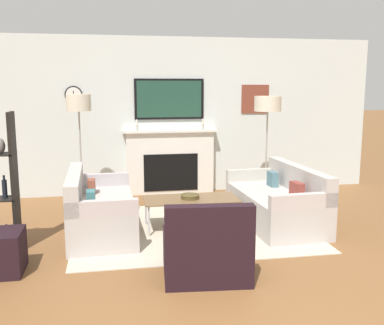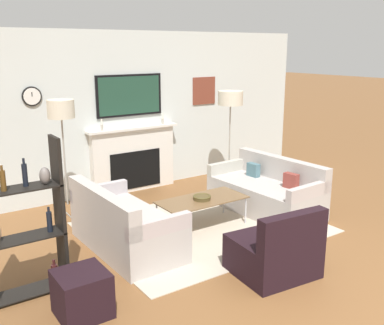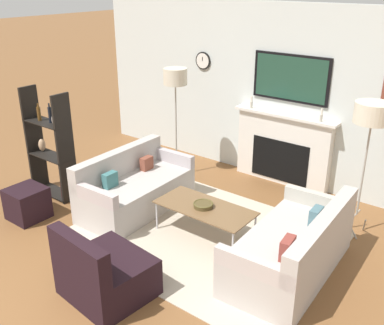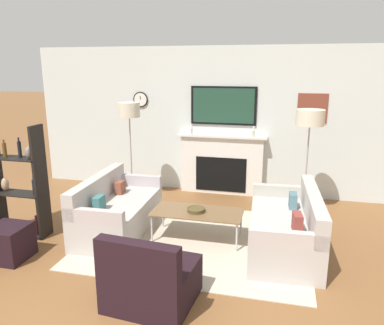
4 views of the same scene
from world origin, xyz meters
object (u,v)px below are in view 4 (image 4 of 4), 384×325
object	(u,v)px
armchair	(150,280)
floor_lamp_left	(129,112)
couch_left	(116,212)
ottoman	(9,242)
couch_right	(287,229)
decorative_bowl	(196,210)
floor_lamp_right	(310,119)
coffee_table	(197,213)
shelf_unit	(19,183)

from	to	relation	value
armchair	floor_lamp_left	bearing A→B (deg)	115.86
couch_left	ottoman	world-z (taller)	couch_left
couch_right	floor_lamp_left	world-z (taller)	floor_lamp_left
armchair	decorative_bowl	distance (m)	1.54
couch_left	decorative_bowl	world-z (taller)	couch_left
couch_left	floor_lamp_right	distance (m)	3.21
coffee_table	decorative_bowl	size ratio (longest dim) A/B	4.99
couch_right	armchair	world-z (taller)	armchair
couch_right	floor_lamp_right	size ratio (longest dim) A/B	1.04
armchair	ottoman	distance (m)	2.08
ottoman	shelf_unit	bearing A→B (deg)	114.68
armchair	floor_lamp_right	bearing A→B (deg)	60.05
couch_left	floor_lamp_left	xyz separation A→B (m)	(-0.27, 1.25, 1.30)
couch_right	decorative_bowl	world-z (taller)	couch_right
shelf_unit	ottoman	distance (m)	0.91
ottoman	armchair	bearing A→B (deg)	-12.66
armchair	shelf_unit	size ratio (longest dim) A/B	0.56
couch_left	armchair	size ratio (longest dim) A/B	1.85
decorative_bowl	ottoman	size ratio (longest dim) A/B	0.54
shelf_unit	floor_lamp_left	bearing A→B (deg)	59.07
couch_right	shelf_unit	size ratio (longest dim) A/B	1.12
decorative_bowl	shelf_unit	size ratio (longest dim) A/B	0.16
couch_right	ottoman	xyz separation A→B (m)	(-3.35, -1.07, -0.07)
couch_left	armchair	bearing A→B (deg)	-54.83
coffee_table	decorative_bowl	xyz separation A→B (m)	(-0.01, -0.01, 0.06)
floor_lamp_right	couch_left	bearing A→B (deg)	-154.97
floor_lamp_right	ottoman	bearing A→B (deg)	-147.43
coffee_table	decorative_bowl	bearing A→B (deg)	-133.96
couch_left	floor_lamp_right	xyz separation A→B (m)	(2.67, 1.25, 1.27)
decorative_bowl	floor_lamp_left	bearing A→B (deg)	139.55
couch_left	coffee_table	xyz separation A→B (m)	(1.20, 0.02, 0.09)
couch_left	couch_right	distance (m)	2.40
floor_lamp_left	floor_lamp_right	bearing A→B (deg)	0.00
coffee_table	shelf_unit	world-z (taller)	shelf_unit
couch_right	floor_lamp_left	distance (m)	3.22
floor_lamp_left	decorative_bowl	bearing A→B (deg)	-40.45
couch_right	decorative_bowl	distance (m)	1.23
couch_left	floor_lamp_left	world-z (taller)	floor_lamp_left
decorative_bowl	shelf_unit	xyz separation A→B (m)	(-2.44, -0.41, 0.32)
couch_right	ottoman	bearing A→B (deg)	-162.30
couch_right	floor_lamp_left	bearing A→B (deg)	155.05
couch_left	floor_lamp_left	bearing A→B (deg)	102.17
armchair	coffee_table	world-z (taller)	armchair
floor_lamp_right	shelf_unit	world-z (taller)	floor_lamp_right
ottoman	couch_right	bearing A→B (deg)	17.70
couch_left	decorative_bowl	distance (m)	1.19
couch_right	shelf_unit	world-z (taller)	shelf_unit
floor_lamp_right	shelf_unit	distance (m)	4.33
couch_left	ottoman	distance (m)	1.43
couch_left	floor_lamp_right	size ratio (longest dim) A/B	0.97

